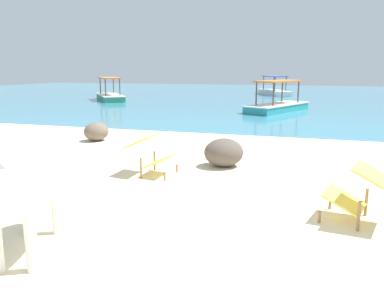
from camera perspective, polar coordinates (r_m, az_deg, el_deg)
name	(u,v)px	position (r m, az deg, el deg)	size (l,w,h in m)	color
sand_beach	(130,262)	(3.72, -9.26, -17.14)	(18.00, 14.00, 0.04)	beige
water_surface	(282,97)	(25.03, 13.38, 6.86)	(60.00, 36.00, 0.03)	teal
cow	(24,186)	(3.87, -23.94, -5.78)	(1.00, 1.81, 1.02)	silver
deck_chair_near	(360,190)	(4.74, 23.87, -6.36)	(0.88, 0.72, 0.68)	olive
deck_chair_far	(151,152)	(6.33, -6.25, -1.19)	(0.79, 0.57, 0.68)	olive
shore_rock_large	(224,152)	(6.87, 4.79, -1.28)	(0.72, 0.65, 0.51)	brown
shore_rock_medium	(96,132)	(9.59, -14.18, 1.83)	(0.61, 0.54, 0.46)	#6B5B4C
boat_teal	(278,105)	(16.42, 12.73, 5.76)	(2.57, 3.82, 1.29)	teal
boat_white	(274,91)	(26.85, 12.23, 7.80)	(2.64, 3.81, 1.29)	white
boat_green	(110,95)	(22.31, -12.22, 7.16)	(3.14, 3.62, 1.29)	#338E66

